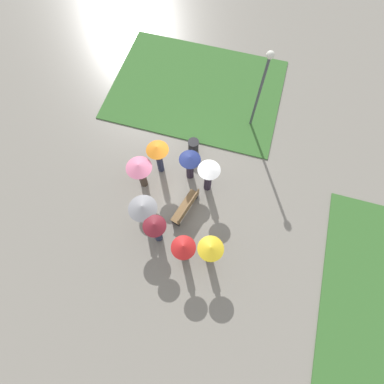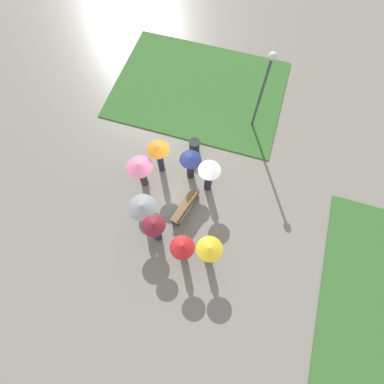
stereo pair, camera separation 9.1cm
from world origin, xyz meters
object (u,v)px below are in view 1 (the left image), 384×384
park_bench (186,207)px  crowd_person_navy (190,163)px  crowd_person_white (209,174)px  crowd_person_grey (144,210)px  crowd_person_pink (140,170)px  crowd_person_red (184,249)px  crowd_person_yellow (210,251)px  trash_bin (193,146)px  lamp_post (262,83)px  crowd_person_orange (158,153)px  crowd_person_maroon (156,229)px

park_bench → crowd_person_navy: (-1.72, -0.33, 0.73)m
crowd_person_white → crowd_person_grey: bearing=-54.0°
crowd_person_pink → crowd_person_navy: bearing=-85.0°
park_bench → crowd_person_red: (1.97, 0.49, 0.88)m
crowd_person_navy → crowd_person_yellow: bearing=111.8°
trash_bin → crowd_person_white: bearing=34.0°
crowd_person_pink → crowd_person_navy: crowd_person_pink is taller
lamp_post → crowd_person_orange: bearing=-43.5°
park_bench → lamp_post: bearing=177.3°
crowd_person_red → crowd_person_orange: 4.25m
park_bench → crowd_person_grey: (0.95, -1.46, 1.01)m
crowd_person_grey → crowd_person_navy: bearing=-106.5°
crowd_person_white → crowd_person_yellow: size_ratio=1.06×
crowd_person_maroon → crowd_person_pink: 2.68m
crowd_person_maroon → crowd_person_yellow: bearing=-42.0°
crowd_person_white → crowd_person_pink: bearing=-90.1°
park_bench → trash_bin: park_bench is taller
crowd_person_pink → lamp_post: bearing=-63.3°
crowd_person_yellow → park_bench: bearing=-67.6°
crowd_person_grey → crowd_person_pink: size_ratio=1.06×
trash_bin → park_bench: bearing=10.2°
park_bench → crowd_person_yellow: size_ratio=0.96×
crowd_person_red → crowd_person_pink: size_ratio=1.03×
crowd_person_maroon → crowd_person_pink: (-2.24, -1.46, 0.06)m
crowd_person_maroon → crowd_person_grey: bearing=104.4°
park_bench → lamp_post: 6.14m
crowd_person_white → crowd_person_orange: crowd_person_orange is taller
crowd_person_navy → lamp_post: bearing=-125.8°
crowd_person_orange → crowd_person_navy: 1.43m
lamp_post → crowd_person_yellow: (7.10, -0.33, -1.56)m
lamp_post → park_bench: bearing=-18.4°
crowd_person_red → crowd_person_navy: size_ratio=1.09×
lamp_post → crowd_person_orange: (3.71, -3.52, -1.35)m
trash_bin → crowd_person_white: (1.69, 1.14, 0.92)m
lamp_post → crowd_person_grey: 7.23m
park_bench → crowd_person_white: bearing=172.0°
park_bench → crowd_person_red: 2.21m
park_bench → crowd_person_pink: bearing=-92.5°
trash_bin → crowd_person_maroon: size_ratio=0.41×
trash_bin → crowd_person_red: bearing=11.6°
crowd_person_maroon → crowd_person_white: size_ratio=1.00×
crowd_person_maroon → crowd_person_red: size_ratio=1.03×
lamp_post → crowd_person_grey: bearing=-27.2°
crowd_person_pink → crowd_person_maroon: bearing=-169.2°
crowd_person_white → crowd_person_maroon: bearing=-38.1°
crowd_person_red → crowd_person_yellow: bearing=71.2°
lamp_post → crowd_person_red: lamp_post is taller
lamp_post → crowd_person_maroon: size_ratio=2.30×
trash_bin → crowd_person_pink: 3.02m
crowd_person_red → crowd_person_pink: bearing=-167.2°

